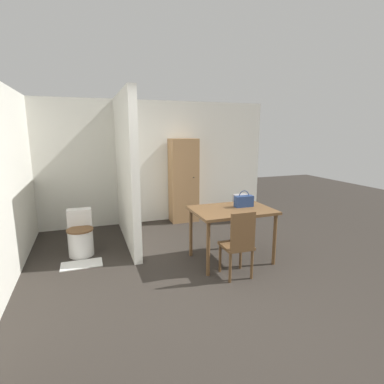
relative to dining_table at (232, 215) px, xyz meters
name	(u,v)px	position (x,y,z in m)	size (l,w,h in m)	color
ground_plane	(213,309)	(-0.76, -1.08, -0.70)	(16.00, 16.00, 0.00)	#2D2823
wall_back	(147,163)	(-0.76, 2.41, 0.55)	(5.26, 0.12, 2.50)	silver
wall_left	(5,182)	(-2.95, 0.63, 0.55)	(0.12, 4.43, 2.50)	silver
partition_wall	(126,170)	(-1.33, 1.32, 0.55)	(0.12, 2.05, 2.50)	silver
dining_table	(232,215)	(0.00, 0.00, 0.00)	(1.15, 0.81, 0.79)	brown
wooden_chair	(239,243)	(-0.17, -0.53, -0.22)	(0.38, 0.38, 0.91)	brown
toilet	(80,236)	(-2.11, 1.00, -0.41)	(0.39, 0.54, 0.67)	white
handbag	(244,201)	(0.22, 0.05, 0.17)	(0.28, 0.11, 0.25)	navy
wooden_cabinet	(184,181)	(-0.04, 2.14, 0.17)	(0.58, 0.39, 1.74)	#997047
bath_mat	(82,264)	(-2.11, 0.57, -0.70)	(0.57, 0.31, 0.01)	silver
space_heater	(241,208)	(1.08, 1.67, -0.41)	(0.29, 0.24, 0.58)	#9E9EA3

